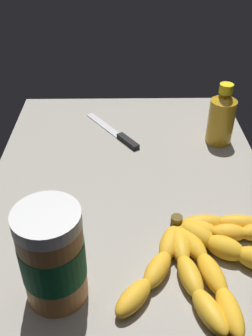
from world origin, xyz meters
TOP-DOWN VIEW (x-y plane):
  - ground_plane at (0.00, 0.00)cm, footprint 72.05×56.41cm
  - banana_bunch at (-22.54, -12.14)cm, footprint 23.34×32.41cm
  - peanut_butter_jar at (-28.20, 11.07)cm, footprint 9.05×9.05cm
  - honey_bottle at (13.18, -21.17)cm, footprint 5.94×5.94cm
  - butter_knife at (16.52, 2.88)cm, footprint 18.09×13.23cm

SIDE VIEW (x-z plane):
  - ground_plane at x=0.00cm, z-range -4.19..0.00cm
  - butter_knife at x=16.52cm, z-range -0.14..1.06cm
  - banana_bunch at x=-22.54cm, z-range -0.24..3.43cm
  - honey_bottle at x=13.18cm, z-range -0.75..13.63cm
  - peanut_butter_jar at x=-28.20cm, z-range -0.08..15.75cm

